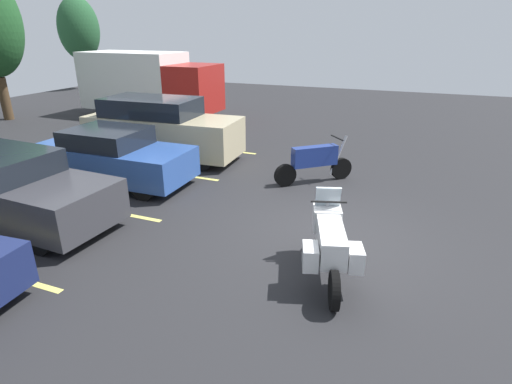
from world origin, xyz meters
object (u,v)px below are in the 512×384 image
object	(u,v)px
motorcycle_touring	(330,241)
motorcycle_second	(315,161)
box_truck	(148,83)
car_charcoal	(13,189)
car_blue	(112,157)
car_champagne	(161,129)

from	to	relation	value
motorcycle_touring	motorcycle_second	xyz separation A→B (m)	(4.30, 1.34, -0.03)
motorcycle_second	box_truck	bearing A→B (deg)	57.82
car_charcoal	car_blue	size ratio (longest dim) A/B	1.07
motorcycle_touring	car_charcoal	xyz separation A→B (m)	(-0.47, 6.67, 0.11)
car_blue	box_truck	distance (m)	9.23
car_champagne	box_truck	size ratio (longest dim) A/B	0.76
motorcycle_touring	motorcycle_second	bearing A→B (deg)	17.37
car_champagne	box_truck	distance (m)	7.17
motorcycle_second	car_champagne	world-z (taller)	car_champagne
box_truck	car_charcoal	bearing A→B (deg)	-158.65
car_charcoal	car_blue	world-z (taller)	car_charcoal
motorcycle_touring	box_truck	size ratio (longest dim) A/B	0.33
car_blue	car_champagne	bearing A→B (deg)	1.43
motorcycle_second	car_blue	bearing A→B (deg)	111.75
car_charcoal	box_truck	bearing A→B (deg)	21.35
motorcycle_second	car_champagne	size ratio (longest dim) A/B	0.36
car_charcoal	box_truck	world-z (taller)	box_truck
car_blue	box_truck	world-z (taller)	box_truck
motorcycle_touring	motorcycle_second	size ratio (longest dim) A/B	1.21
car_charcoal	car_champagne	xyz separation A→B (m)	(5.18, -0.23, 0.20)
motorcycle_touring	car_charcoal	world-z (taller)	car_charcoal
motorcycle_second	box_truck	xyz separation A→B (m)	(6.00, 9.54, 0.94)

